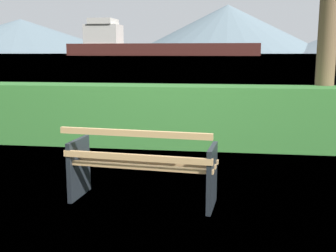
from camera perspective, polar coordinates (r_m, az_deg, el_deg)
The scene contains 7 objects.
ground_plane at distance 4.70m, azimuth -3.40°, elevation -10.31°, with size 1400.00×1400.00×0.00m, color #567A38.
water_surface at distance 311.22m, azimuth 8.06°, elevation 9.80°, with size 620.00×620.00×0.00m, color slate.
park_bench at distance 4.52m, azimuth -3.67°, elevation -5.53°, with size 1.66×0.72×0.87m.
hedge_row at distance 7.27m, azimuth 0.97°, elevation 1.43°, with size 7.13×0.79×1.07m, color #387A33.
cargo_ship_large at distance 198.21m, azimuth -2.79°, elevation 11.11°, with size 90.22×16.72×17.28m.
fishing_boat_near at distance 240.18m, azimuth -8.00°, elevation 9.85°, with size 3.01×7.55×1.72m.
distant_hills at distance 568.44m, azimuth 8.75°, elevation 12.97°, with size 832.12×338.27×65.52m.
Camera 1 is at (0.89, -4.31, 1.65)m, focal length 44.00 mm.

